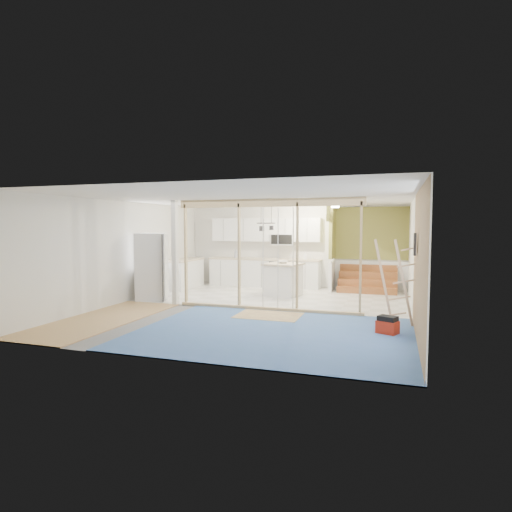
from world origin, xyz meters
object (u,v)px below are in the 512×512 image
(island, at_px, (283,280))
(ladder, at_px, (396,282))
(fridge, at_px, (152,267))
(toolbox, at_px, (388,326))

(island, bearing_deg, ladder, -33.07)
(ladder, bearing_deg, fridge, 164.75)
(island, distance_m, toolbox, 4.58)
(fridge, xyz_separation_m, toolbox, (6.03, -1.87, -0.73))
(fridge, height_order, ladder, fridge)
(island, bearing_deg, fridge, -141.65)
(fridge, height_order, toolbox, fridge)
(fridge, bearing_deg, island, 5.96)
(fridge, xyz_separation_m, island, (3.17, 1.69, -0.43))
(island, height_order, ladder, ladder)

